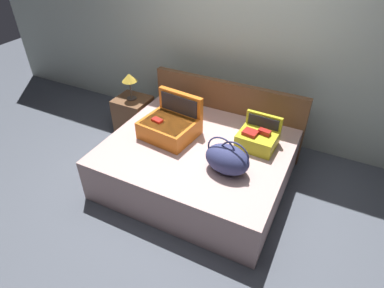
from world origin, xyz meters
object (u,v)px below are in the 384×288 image
(hard_case_large, at_px, (170,125))
(nightstand, at_px, (134,115))
(table_lamp, at_px, (129,79))
(pillow_near_headboard, at_px, (180,106))
(duffel_bag, at_px, (227,159))
(hard_case_medium, at_px, (258,138))
(bed, at_px, (197,164))

(hard_case_large, relative_size, nightstand, 1.21)
(hard_case_large, bearing_deg, nightstand, 156.96)
(table_lamp, bearing_deg, pillow_near_headboard, -3.19)
(duffel_bag, relative_size, pillow_near_headboard, 0.93)
(hard_case_large, relative_size, duffel_bag, 1.29)
(hard_case_medium, distance_m, table_lamp, 1.82)
(bed, relative_size, hard_case_large, 3.15)
(pillow_near_headboard, bearing_deg, hard_case_medium, -12.14)
(table_lamp, bearing_deg, duffel_bag, -25.26)
(hard_case_medium, xyz_separation_m, nightstand, (-1.79, 0.26, -0.35))
(table_lamp, bearing_deg, hard_case_large, -29.61)
(pillow_near_headboard, xyz_separation_m, table_lamp, (-0.75, 0.04, 0.18))
(duffel_bag, distance_m, nightstand, 1.87)
(pillow_near_headboard, bearing_deg, bed, -46.85)
(duffel_bag, xyz_separation_m, pillow_near_headboard, (-0.90, 0.74, -0.04))
(bed, bearing_deg, hard_case_large, 172.10)
(pillow_near_headboard, distance_m, nightstand, 0.83)
(hard_case_large, relative_size, hard_case_medium, 1.50)
(hard_case_large, relative_size, table_lamp, 1.70)
(bed, distance_m, pillow_near_headboard, 0.77)
(bed, xyz_separation_m, hard_case_medium, (0.56, 0.28, 0.35))
(duffel_bag, height_order, pillow_near_headboard, duffel_bag)
(bed, bearing_deg, table_lamp, 155.97)
(hard_case_medium, distance_m, nightstand, 1.84)
(hard_case_medium, height_order, nightstand, hard_case_medium)
(pillow_near_headboard, relative_size, table_lamp, 1.41)
(hard_case_large, distance_m, table_lamp, 1.02)
(nightstand, bearing_deg, pillow_near_headboard, -3.19)
(hard_case_large, distance_m, pillow_near_headboard, 0.47)
(nightstand, bearing_deg, hard_case_large, -29.61)
(bed, xyz_separation_m, hard_case_large, (-0.35, 0.05, 0.38))
(bed, height_order, nightstand, same)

